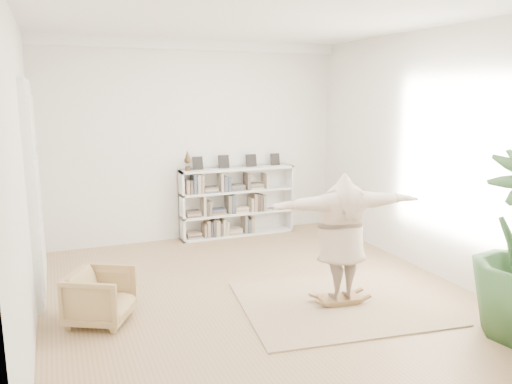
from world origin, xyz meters
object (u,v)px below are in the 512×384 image
bookshelf (237,202)px  person (342,233)px  rocker_board (339,298)px  armchair (100,297)px

bookshelf → person: person is taller
rocker_board → armchair: bearing=175.4°
bookshelf → armchair: (-2.77, -2.89, -0.32)m
bookshelf → person: bearing=-88.0°
bookshelf → armchair: bearing=-133.8°
bookshelf → armchair: size_ratio=3.17×
rocker_board → bookshelf: bearing=99.5°
person → rocker_board: bearing=-109.0°
rocker_board → person: 0.87m
bookshelf → rocker_board: 3.56m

